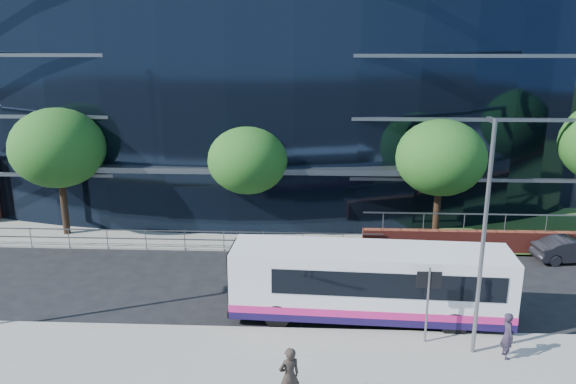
# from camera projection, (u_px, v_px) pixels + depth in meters

# --- Properties ---
(ground) EXTENTS (200.00, 200.00, 0.00)m
(ground) POSITION_uv_depth(u_px,v_px,m) (299.00, 320.00, 21.60)
(ground) COLOR black
(ground) RESTS_ON ground
(kerb) EXTENTS (80.00, 0.25, 0.16)m
(kerb) POSITION_uv_depth(u_px,v_px,m) (298.00, 331.00, 20.61)
(kerb) COLOR gray
(kerb) RESTS_ON ground
(yellow_line_outer) EXTENTS (80.00, 0.08, 0.01)m
(yellow_line_outer) POSITION_uv_depth(u_px,v_px,m) (298.00, 331.00, 20.83)
(yellow_line_outer) COLOR gold
(yellow_line_outer) RESTS_ON ground
(yellow_line_inner) EXTENTS (80.00, 0.08, 0.01)m
(yellow_line_inner) POSITION_uv_depth(u_px,v_px,m) (298.00, 329.00, 20.97)
(yellow_line_inner) COLOR gold
(yellow_line_inner) RESTS_ON ground
(far_forecourt) EXTENTS (50.00, 8.00, 0.10)m
(far_forecourt) POSITION_uv_depth(u_px,v_px,m) (201.00, 224.00, 32.44)
(far_forecourt) COLOR gray
(far_forecourt) RESTS_ON ground
(glass_office) EXTENTS (44.00, 23.10, 16.00)m
(glass_office) POSITION_uv_depth(u_px,v_px,m) (251.00, 73.00, 39.69)
(glass_office) COLOR black
(glass_office) RESTS_ON ground
(guard_railings) EXTENTS (24.00, 0.05, 1.10)m
(guard_railings) POSITION_uv_depth(u_px,v_px,m) (146.00, 235.00, 28.48)
(guard_railings) COLOR slate
(guard_railings) RESTS_ON ground
(apartment_block) EXTENTS (60.00, 42.00, 30.00)m
(apartment_block) POSITION_uv_depth(u_px,v_px,m) (560.00, 31.00, 72.21)
(apartment_block) COLOR #2D511E
(apartment_block) RESTS_ON ground
(street_sign) EXTENTS (0.85, 0.09, 2.80)m
(street_sign) POSITION_uv_depth(u_px,v_px,m) (428.00, 289.00, 19.29)
(street_sign) COLOR slate
(street_sign) RESTS_ON pavement_near
(tree_far_a) EXTENTS (4.95, 4.95, 6.98)m
(tree_far_a) POSITION_uv_depth(u_px,v_px,m) (58.00, 148.00, 29.54)
(tree_far_a) COLOR black
(tree_far_a) RESTS_ON ground
(tree_far_b) EXTENTS (4.29, 4.29, 6.05)m
(tree_far_b) POSITION_uv_depth(u_px,v_px,m) (248.00, 160.00, 29.74)
(tree_far_b) COLOR black
(tree_far_b) RESTS_ON ground
(tree_far_c) EXTENTS (4.62, 4.62, 6.51)m
(tree_far_c) POSITION_uv_depth(u_px,v_px,m) (441.00, 158.00, 28.72)
(tree_far_c) COLOR black
(tree_far_c) RESTS_ON ground
(tree_dist_e) EXTENTS (4.62, 4.62, 6.51)m
(tree_dist_e) POSITION_uv_depth(u_px,v_px,m) (543.00, 96.00, 57.78)
(tree_dist_e) COLOR black
(tree_dist_e) RESTS_ON ground
(streetlight_east) EXTENTS (0.15, 0.77, 8.00)m
(streetlight_east) POSITION_uv_depth(u_px,v_px,m) (484.00, 233.00, 18.04)
(streetlight_east) COLOR slate
(streetlight_east) RESTS_ON pavement_near
(city_bus) EXTENTS (10.64, 2.95, 2.85)m
(city_bus) POSITION_uv_depth(u_px,v_px,m) (372.00, 282.00, 21.35)
(city_bus) COLOR silver
(city_bus) RESTS_ON ground
(parked_car) EXTENTS (3.80, 1.77, 1.20)m
(parked_car) POSITION_uv_depth(u_px,v_px,m) (572.00, 250.00, 27.10)
(parked_car) COLOR black
(parked_car) RESTS_ON ground
(pedestrian) EXTENTS (0.43, 0.62, 1.62)m
(pedestrian) POSITION_uv_depth(u_px,v_px,m) (508.00, 335.00, 18.65)
(pedestrian) COLOR #282132
(pedestrian) RESTS_ON pavement_near
(pedestrian_b) EXTENTS (0.79, 0.69, 1.82)m
(pedestrian_b) POSITION_uv_depth(u_px,v_px,m) (289.00, 376.00, 16.24)
(pedestrian_b) COLOR #2E2620
(pedestrian_b) RESTS_ON pavement_near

